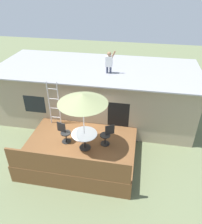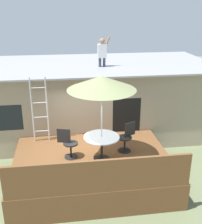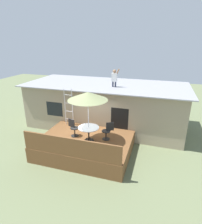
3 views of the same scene
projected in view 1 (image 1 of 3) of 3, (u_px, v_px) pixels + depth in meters
name	position (u px, v px, depth m)	size (l,w,h in m)	color
ground_plane	(81.00, 157.00, 10.16)	(40.00, 40.00, 0.00)	#66704C
house	(97.00, 93.00, 12.39)	(10.50, 4.50, 2.90)	gray
deck	(81.00, 150.00, 9.94)	(4.69, 3.69, 0.80)	brown
deck_railing	(67.00, 166.00, 8.00)	(4.59, 0.08, 0.90)	brown
patio_table	(85.00, 137.00, 9.18)	(1.04, 1.04, 0.74)	black
patio_umbrella	(83.00, 99.00, 8.26)	(1.90, 1.90, 2.54)	silver
step_ladder	(54.00, 104.00, 10.46)	(0.52, 0.04, 2.20)	silver
person_figure	(109.00, 61.00, 10.65)	(0.47, 0.20, 1.11)	#33384C
patio_chair_left	(64.00, 133.00, 9.63)	(0.61, 0.44, 0.92)	black
patio_chair_right	(107.00, 135.00, 9.49)	(0.58, 0.44, 0.92)	black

